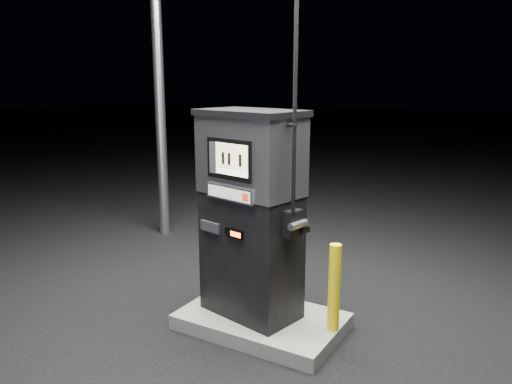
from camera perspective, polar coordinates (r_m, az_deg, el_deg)
The scene contains 5 objects.
ground at distance 5.28m, azimuth 0.65°, elevation -15.26°, with size 80.00×80.00×0.00m, color black.
pump_island at distance 5.25m, azimuth 0.65°, elevation -14.54°, with size 1.60×1.00×0.15m, color #62615D.
fuel_dispenser at distance 4.88m, azimuth -0.56°, elevation -2.40°, with size 1.18×0.80×4.26m.
bollard_left at distance 5.38m, azimuth -4.84°, elevation -8.24°, with size 0.11×0.11×0.81m, color yellow.
bollard_right at distance 4.81m, azimuth 8.93°, elevation -10.76°, with size 0.11×0.11×0.85m, color yellow.
Camera 1 is at (2.33, -4.05, 2.47)m, focal length 35.00 mm.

